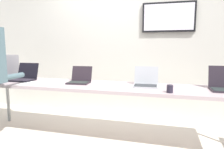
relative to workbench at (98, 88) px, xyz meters
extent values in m
cube|color=beige|center=(0.00, 0.00, -0.74)|extent=(8.00, 8.00, 0.04)
cube|color=beige|center=(0.00, 1.13, 0.60)|extent=(8.00, 0.06, 2.65)
cube|color=black|center=(0.90, 1.08, 1.05)|extent=(0.87, 0.05, 0.50)
cube|color=white|center=(0.90, 1.06, 1.05)|extent=(0.81, 0.02, 0.44)
cube|color=#B49FA2|center=(0.00, 0.00, 0.03)|extent=(3.64, 0.70, 0.04)
cylinder|color=#909695|center=(-1.72, 0.25, -0.36)|extent=(0.05, 0.05, 0.73)
cube|color=slate|center=(-1.61, 0.06, 0.24)|extent=(0.32, 0.37, 0.38)
cube|color=black|center=(-1.21, 0.00, 0.06)|extent=(0.35, 0.26, 0.02)
cube|color=#2F2934|center=(-1.21, -0.01, 0.07)|extent=(0.32, 0.21, 0.00)
cube|color=black|center=(-1.22, 0.16, 0.18)|extent=(0.34, 0.10, 0.24)
cube|color=navy|center=(-1.22, 0.17, 0.18)|extent=(0.31, 0.08, 0.21)
cube|color=#281F26|center=(-0.29, 0.02, 0.06)|extent=(0.31, 0.24, 0.02)
cube|color=#2A302E|center=(-0.29, 0.00, 0.07)|extent=(0.28, 0.19, 0.00)
cube|color=#281F26|center=(-0.30, 0.16, 0.17)|extent=(0.30, 0.10, 0.21)
cube|color=silver|center=(-0.30, 0.17, 0.17)|extent=(0.28, 0.08, 0.18)
cube|color=#B1B4B9|center=(0.64, 0.01, 0.06)|extent=(0.32, 0.25, 0.02)
cube|color=#2C2F33|center=(0.64, 0.00, 0.07)|extent=(0.29, 0.20, 0.00)
cube|color=#B1B4B9|center=(0.63, 0.15, 0.18)|extent=(0.31, 0.07, 0.23)
cube|color=#2C4D76|center=(0.63, 0.16, 0.18)|extent=(0.29, 0.05, 0.20)
cube|color=#282129|center=(1.56, 0.16, 0.19)|extent=(0.31, 0.07, 0.26)
cube|color=#2C523B|center=(1.56, 0.16, 0.19)|extent=(0.29, 0.06, 0.23)
cylinder|color=#475E65|center=(-1.05, -0.35, 0.17)|extent=(0.08, 0.32, 0.07)
cylinder|color=#262230|center=(0.94, -0.25, 0.09)|extent=(0.07, 0.07, 0.09)
cube|color=white|center=(-0.97, -0.17, 0.05)|extent=(0.27, 0.33, 0.00)
camera|label=1|loc=(0.88, -2.56, 0.56)|focal=32.45mm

